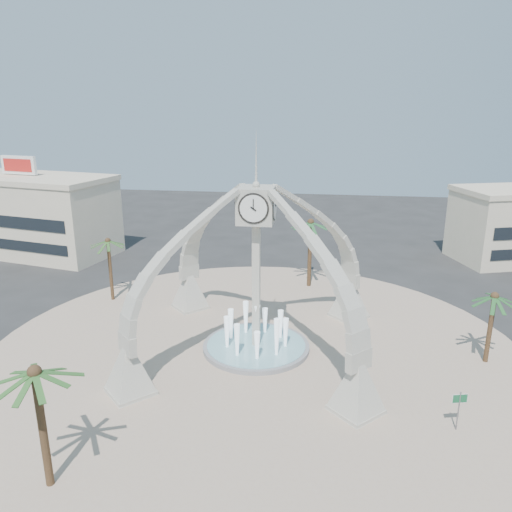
# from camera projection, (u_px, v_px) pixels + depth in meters

# --- Properties ---
(ground) EXTENTS (140.00, 140.00, 0.00)m
(ground) POSITION_uv_depth(u_px,v_px,m) (256.00, 349.00, 37.61)
(ground) COLOR #282828
(ground) RESTS_ON ground
(plaza) EXTENTS (40.00, 40.00, 0.06)m
(plaza) POSITION_uv_depth(u_px,v_px,m) (256.00, 349.00, 37.61)
(plaza) COLOR tan
(plaza) RESTS_ON ground
(clock_tower) EXTENTS (17.94, 17.94, 16.30)m
(clock_tower) POSITION_uv_depth(u_px,v_px,m) (256.00, 268.00, 35.74)
(clock_tower) COLOR #BAB5A6
(clock_tower) RESTS_ON ground
(fountain) EXTENTS (8.00, 8.00, 3.62)m
(fountain) POSITION_uv_depth(u_px,v_px,m) (256.00, 346.00, 37.53)
(fountain) COLOR gray
(fountain) RESTS_ON ground
(building_nw) EXTENTS (23.75, 13.73, 11.90)m
(building_nw) POSITION_uv_depth(u_px,v_px,m) (25.00, 214.00, 61.48)
(building_nw) COLOR beige
(building_nw) RESTS_ON ground
(palm_east) EXTENTS (3.74, 3.74, 5.73)m
(palm_east) POSITION_uv_depth(u_px,v_px,m) (495.00, 297.00, 34.32)
(palm_east) COLOR brown
(palm_east) RESTS_ON ground
(palm_west) EXTENTS (4.28, 4.28, 6.42)m
(palm_west) POSITION_uv_depth(u_px,v_px,m) (108.00, 242.00, 45.56)
(palm_west) COLOR brown
(palm_west) RESTS_ON ground
(palm_north) EXTENTS (4.98, 4.98, 7.47)m
(palm_north) POSITION_uv_depth(u_px,v_px,m) (311.00, 223.00, 48.88)
(palm_north) COLOR brown
(palm_north) RESTS_ON ground
(palm_south) EXTENTS (4.32, 4.32, 6.93)m
(palm_south) POSITION_uv_depth(u_px,v_px,m) (35.00, 374.00, 22.42)
(palm_south) COLOR brown
(palm_south) RESTS_ON ground
(street_sign) EXTENTS (0.88, 0.24, 2.46)m
(street_sign) POSITION_uv_depth(u_px,v_px,m) (459.00, 403.00, 27.71)
(street_sign) COLOR slate
(street_sign) RESTS_ON ground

